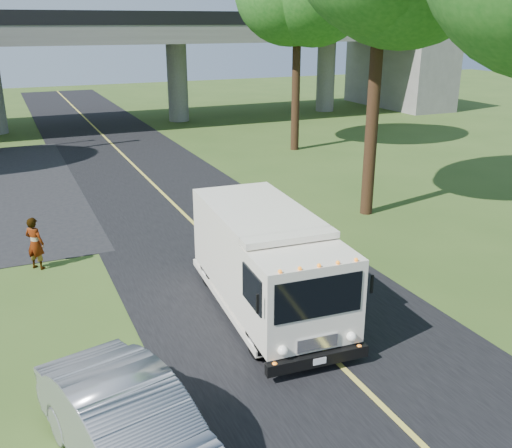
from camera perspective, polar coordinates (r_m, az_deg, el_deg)
ground at (r=11.57m, az=10.77°, el=-15.96°), size 120.00×120.00×0.00m
road at (r=19.63m, az=-5.85°, el=-0.36°), size 7.00×90.00×0.02m
lane_line at (r=19.63m, az=-5.85°, el=-0.30°), size 0.12×90.00×0.01m
overpass at (r=40.04m, az=-16.55°, el=15.76°), size 54.00×10.00×7.30m
step_van at (r=13.52m, az=1.00°, el=-3.60°), size 2.55×6.02×2.47m
silver_sedan at (r=9.44m, az=-12.19°, el=-19.74°), size 2.57×4.76×1.49m
pedestrian at (r=17.25m, az=-21.23°, el=-1.81°), size 0.66×0.65×1.54m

